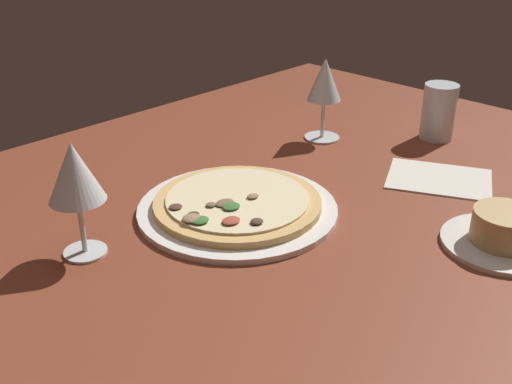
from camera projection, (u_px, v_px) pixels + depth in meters
The scene contains 7 objects.
dining_table at pixel (274, 216), 105.05cm from camera, with size 150.00×110.00×4.00cm, color brown.
pizza_main at pixel (237, 206), 101.44cm from camera, with size 32.58×32.58×3.28cm.
ramekin_on_saucer at pixel (504, 233), 91.45cm from camera, with size 17.71×17.71×5.66cm.
wine_glass_far at pixel (75, 175), 85.08cm from camera, with size 7.98×7.98×17.18cm.
wine_glass_near at pixel (325, 83), 126.27cm from camera, with size 7.32×7.32×17.09cm.
water_glass at pixel (438, 115), 129.49cm from camera, with size 6.95×6.95×11.59cm.
paper_menu at pixel (439, 179), 113.04cm from camera, with size 13.78×18.11×0.30cm, color silver.
Camera 1 is at (68.45, 62.27, 51.97)cm, focal length 43.86 mm.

